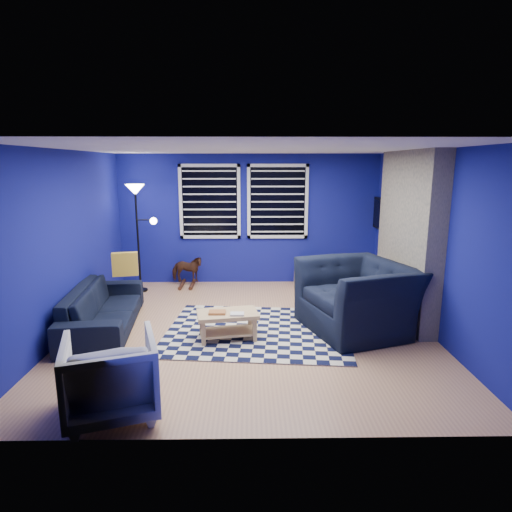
{
  "coord_description": "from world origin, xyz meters",
  "views": [
    {
      "loc": [
        0.01,
        -5.75,
        2.3
      ],
      "look_at": [
        0.1,
        0.3,
        1.0
      ],
      "focal_mm": 30.0,
      "sensor_mm": 36.0,
      "label": 1
    }
  ],
  "objects_px": {
    "armchair_big": "(357,297)",
    "floor_lamp": "(137,204)",
    "tv": "(383,215)",
    "armchair_bent": "(111,376)",
    "rocking_horse": "(187,269)",
    "coffee_table": "(227,320)",
    "sofa": "(104,308)",
    "cabinet": "(310,274)"
  },
  "relations": [
    {
      "from": "armchair_big",
      "to": "floor_lamp",
      "type": "xyz_separation_m",
      "value": [
        -3.5,
        1.95,
        1.12
      ]
    },
    {
      "from": "armchair_big",
      "to": "tv",
      "type": "bearing_deg",
      "value": 136.71
    },
    {
      "from": "tv",
      "to": "armchair_bent",
      "type": "height_order",
      "value": "tv"
    },
    {
      "from": "rocking_horse",
      "to": "coffee_table",
      "type": "distance_m",
      "value": 2.74
    },
    {
      "from": "sofa",
      "to": "rocking_horse",
      "type": "bearing_deg",
      "value": -27.94
    },
    {
      "from": "tv",
      "to": "armchair_big",
      "type": "distance_m",
      "value": 2.43
    },
    {
      "from": "tv",
      "to": "cabinet",
      "type": "distance_m",
      "value": 1.73
    },
    {
      "from": "sofa",
      "to": "floor_lamp",
      "type": "distance_m",
      "value": 2.27
    },
    {
      "from": "cabinet",
      "to": "armchair_bent",
      "type": "bearing_deg",
      "value": -106.0
    },
    {
      "from": "tv",
      "to": "armchair_bent",
      "type": "xyz_separation_m",
      "value": [
        -3.73,
        -4.09,
        -1.02
      ]
    },
    {
      "from": "rocking_horse",
      "to": "cabinet",
      "type": "bearing_deg",
      "value": -86.0
    },
    {
      "from": "coffee_table",
      "to": "tv",
      "type": "bearing_deg",
      "value": 40.82
    },
    {
      "from": "tv",
      "to": "armchair_bent",
      "type": "relative_size",
      "value": 1.19
    },
    {
      "from": "sofa",
      "to": "tv",
      "type": "bearing_deg",
      "value": -72.79
    },
    {
      "from": "sofa",
      "to": "coffee_table",
      "type": "distance_m",
      "value": 1.82
    },
    {
      "from": "armchair_bent",
      "to": "floor_lamp",
      "type": "distance_m",
      "value": 4.24
    },
    {
      "from": "tv",
      "to": "cabinet",
      "type": "height_order",
      "value": "tv"
    },
    {
      "from": "tv",
      "to": "armchair_bent",
      "type": "distance_m",
      "value": 5.63
    },
    {
      "from": "armchair_bent",
      "to": "floor_lamp",
      "type": "relative_size",
      "value": 0.43
    },
    {
      "from": "armchair_bent",
      "to": "cabinet",
      "type": "height_order",
      "value": "armchair_bent"
    },
    {
      "from": "sofa",
      "to": "armchair_bent",
      "type": "relative_size",
      "value": 2.51
    },
    {
      "from": "floor_lamp",
      "to": "armchair_bent",
      "type": "bearing_deg",
      "value": -79.97
    },
    {
      "from": "sofa",
      "to": "armchair_bent",
      "type": "distance_m",
      "value": 2.27
    },
    {
      "from": "tv",
      "to": "coffee_table",
      "type": "distance_m",
      "value": 3.79
    },
    {
      "from": "armchair_bent",
      "to": "cabinet",
      "type": "distance_m",
      "value": 4.88
    },
    {
      "from": "tv",
      "to": "sofa",
      "type": "distance_m",
      "value": 5.04
    },
    {
      "from": "armchair_big",
      "to": "floor_lamp",
      "type": "bearing_deg",
      "value": -137.78
    },
    {
      "from": "armchair_big",
      "to": "floor_lamp",
      "type": "distance_m",
      "value": 4.16
    },
    {
      "from": "sofa",
      "to": "coffee_table",
      "type": "bearing_deg",
      "value": -109.11
    },
    {
      "from": "armchair_big",
      "to": "coffee_table",
      "type": "height_order",
      "value": "armchair_big"
    },
    {
      "from": "rocking_horse",
      "to": "tv",
      "type": "bearing_deg",
      "value": -87.11
    },
    {
      "from": "tv",
      "to": "rocking_horse",
      "type": "height_order",
      "value": "tv"
    },
    {
      "from": "armchair_big",
      "to": "armchair_bent",
      "type": "bearing_deg",
      "value": -72.47
    },
    {
      "from": "sofa",
      "to": "rocking_horse",
      "type": "relative_size",
      "value": 3.41
    },
    {
      "from": "tv",
      "to": "sofa",
      "type": "bearing_deg",
      "value": -156.5
    },
    {
      "from": "floor_lamp",
      "to": "cabinet",
      "type": "bearing_deg",
      "value": 4.02
    },
    {
      "from": "armchair_big",
      "to": "rocking_horse",
      "type": "bearing_deg",
      "value": -148.63
    },
    {
      "from": "armchair_bent",
      "to": "rocking_horse",
      "type": "bearing_deg",
      "value": -109.1
    },
    {
      "from": "armchair_big",
      "to": "armchair_bent",
      "type": "distance_m",
      "value": 3.46
    },
    {
      "from": "rocking_horse",
      "to": "floor_lamp",
      "type": "height_order",
      "value": "floor_lamp"
    },
    {
      "from": "tv",
      "to": "rocking_horse",
      "type": "distance_m",
      "value": 3.8
    },
    {
      "from": "tv",
      "to": "coffee_table",
      "type": "bearing_deg",
      "value": -139.18
    }
  ]
}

